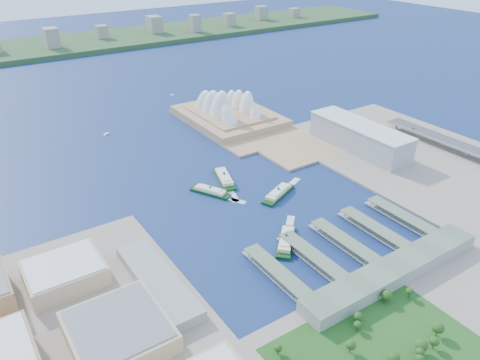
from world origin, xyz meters
TOP-DOWN VIEW (x-y plane):
  - ground at (0.00, 0.00)m, footprint 3000.00×3000.00m
  - south_land at (0.00, -210.00)m, footprint 720.00×180.00m
  - east_land at (240.00, -50.00)m, footprint 240.00×500.00m
  - peninsula at (107.50, 260.00)m, footprint 135.00×220.00m
  - far_shore at (0.00, 980.00)m, footprint 2200.00×260.00m
  - opera_house at (105.00, 280.00)m, footprint 134.00×180.00m
  - toaster_building at (195.00, 80.00)m, footprint 45.00×155.00m
  - west_buildings at (-250.00, -70.00)m, footprint 200.00×280.00m
  - ferry_wharves at (14.00, -75.00)m, footprint 184.00×90.00m
  - terminal_building at (15.00, -135.00)m, footprint 200.00×28.00m
  - park at (-60.00, -190.00)m, footprint 150.00×110.00m
  - far_skyline at (0.00, 960.00)m, footprint 1900.00×140.00m
  - ferry_a at (-42.58, 88.97)m, footprint 35.49×50.79m
  - ferry_b at (-11.36, 107.64)m, footprint 32.06×61.45m
  - ferry_c at (-30.22, -39.52)m, footprint 49.53×49.50m
  - ferry_d at (21.57, 40.00)m, footprint 57.13×35.77m
  - boat_b at (-83.86, 332.99)m, footprint 10.69×8.54m
  - boat_c at (194.52, 383.05)m, footprint 6.28×13.00m
  - boat_e at (86.04, 451.33)m, footprint 4.97×10.29m
  - car_c at (296.00, 67.08)m, footprint 1.87×4.59m

SIDE VIEW (x-z plane):
  - ground at x=0.00m, z-range 0.00..0.00m
  - boat_e at x=86.04m, z-range 0.00..2.42m
  - boat_b at x=-83.86m, z-range 0.00..2.79m
  - boat_c at x=194.52m, z-range 0.00..2.81m
  - south_land at x=0.00m, z-range 0.00..3.00m
  - east_land at x=240.00m, z-range 0.00..3.00m
  - peninsula at x=107.50m, z-range 0.00..3.00m
  - ferry_wharves at x=14.00m, z-range 0.00..9.30m
  - ferry_a at x=-42.58m, z-range 0.00..9.60m
  - ferry_c at x=-30.22m, z-range 0.00..10.55m
  - ferry_d at x=21.57m, z-range 0.00..10.62m
  - ferry_b at x=-11.36m, z-range 0.00..11.27m
  - far_shore at x=0.00m, z-range 0.00..12.00m
  - terminal_building at x=15.00m, z-range 3.00..15.00m
  - park at x=-60.00m, z-range 3.00..19.00m
  - car_c at x=296.00m, z-range 14.85..16.18m
  - west_buildings at x=-250.00m, z-range 3.00..30.00m
  - toaster_building at x=195.00m, z-range 3.00..38.00m
  - opera_house at x=105.00m, z-range 3.00..61.00m
  - far_skyline at x=0.00m, z-range 12.00..67.00m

